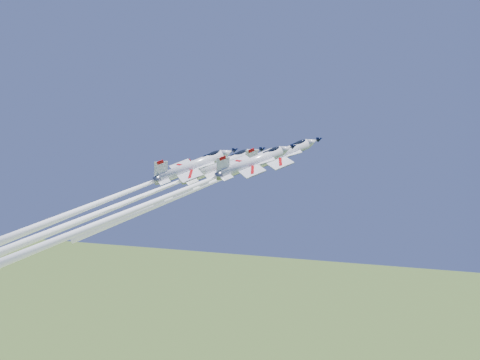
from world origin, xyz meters
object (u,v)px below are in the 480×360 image
(jet_lead, at_px, (211,183))
(jet_left, at_px, (103,211))
(jet_right, at_px, (139,208))
(jet_slot, at_px, (106,200))

(jet_lead, relative_size, jet_left, 0.63)
(jet_left, distance_m, jet_right, 16.69)
(jet_lead, height_order, jet_slot, jet_lead)
(jet_lead, xyz_separation_m, jet_right, (-5.68, -14.73, -2.84))
(jet_lead, xyz_separation_m, jet_left, (-18.81, -4.73, -5.35))
(jet_left, bearing_deg, jet_slot, -2.47)
(jet_lead, relative_size, jet_right, 0.75)
(jet_left, bearing_deg, jet_right, 11.58)
(jet_right, distance_m, jet_slot, 10.55)
(jet_lead, distance_m, jet_right, 16.05)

